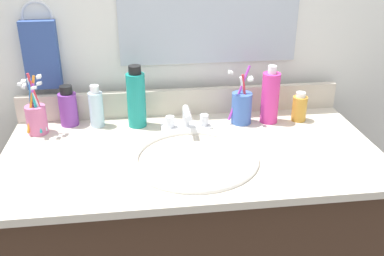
% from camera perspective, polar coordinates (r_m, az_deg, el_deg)
% --- Properties ---
extents(countertop, '(1.10, 0.57, 0.02)m').
position_cam_1_polar(countertop, '(1.30, -0.05, -3.25)').
color(countertop, beige).
rests_on(countertop, vanity_cabinet).
extents(backsplash, '(1.10, 0.02, 0.09)m').
position_cam_1_polar(backsplash, '(1.52, -1.36, 3.42)').
color(backsplash, beige).
rests_on(backsplash, countertop).
extents(back_wall, '(2.20, 0.04, 1.30)m').
position_cam_1_polar(back_wall, '(1.68, -1.50, -3.91)').
color(back_wall, silver).
rests_on(back_wall, ground_plane).
extents(towel_ring, '(0.10, 0.01, 0.10)m').
position_cam_1_polar(towel_ring, '(1.50, -19.50, 13.53)').
color(towel_ring, silver).
extents(hand_towel, '(0.11, 0.04, 0.22)m').
position_cam_1_polar(hand_towel, '(1.51, -18.97, 8.94)').
color(hand_towel, '#334C8C').
extents(sink_basin, '(0.36, 0.36, 0.11)m').
position_cam_1_polar(sink_basin, '(1.25, 0.47, -5.25)').
color(sink_basin, white).
rests_on(sink_basin, countertop).
extents(faucet, '(0.16, 0.10, 0.08)m').
position_cam_1_polar(faucet, '(1.40, -0.60, 0.77)').
color(faucet, silver).
rests_on(faucet, countertop).
extents(bottle_soap_pink, '(0.06, 0.06, 0.19)m').
position_cam_1_polar(bottle_soap_pink, '(1.46, 10.10, 3.97)').
color(bottle_soap_pink, '#D8338C').
rests_on(bottle_soap_pink, countertop).
extents(bottle_oil_amber, '(0.05, 0.05, 0.10)m').
position_cam_1_polar(bottle_oil_amber, '(1.51, 13.76, 2.58)').
color(bottle_oil_amber, gold).
rests_on(bottle_oil_amber, countertop).
extents(bottle_mouthwash_teal, '(0.06, 0.06, 0.20)m').
position_cam_1_polar(bottle_mouthwash_teal, '(1.42, -7.24, 3.83)').
color(bottle_mouthwash_teal, teal).
rests_on(bottle_mouthwash_teal, countertop).
extents(bottle_gel_clear, '(0.05, 0.05, 0.14)m').
position_cam_1_polar(bottle_gel_clear, '(1.45, -12.31, 2.55)').
color(bottle_gel_clear, silver).
rests_on(bottle_gel_clear, countertop).
extents(bottle_cream_purple, '(0.06, 0.06, 0.13)m').
position_cam_1_polar(bottle_cream_purple, '(1.48, -15.77, 2.60)').
color(bottle_cream_purple, '#7A3899').
rests_on(bottle_cream_purple, countertop).
extents(cup_pink, '(0.07, 0.07, 0.20)m').
position_cam_1_polar(cup_pink, '(1.45, -19.57, 1.41)').
color(cup_pink, '#D16693').
rests_on(cup_pink, countertop).
extents(cup_blue_plastic, '(0.09, 0.07, 0.20)m').
position_cam_1_polar(cup_blue_plastic, '(1.45, 6.46, 2.73)').
color(cup_blue_plastic, '#3F66B7').
rests_on(cup_blue_plastic, countertop).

